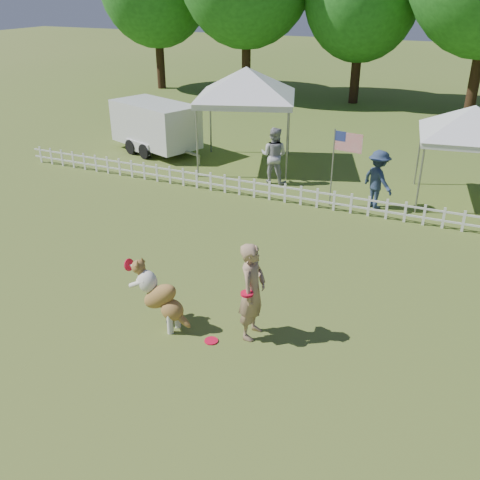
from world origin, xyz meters
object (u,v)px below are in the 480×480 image
at_px(frisbee_on_turf, 211,341).
at_px(flag_pole, 332,168).
at_px(canopy_tent_left, 246,119).
at_px(cargo_trailer, 156,127).
at_px(spectator_b, 378,179).
at_px(dog, 161,297).
at_px(canopy_tent_right, 466,156).
at_px(handler, 252,291).
at_px(spectator_a, 274,155).

relative_size(frisbee_on_turf, flag_pole, 0.11).
bearing_deg(canopy_tent_left, cargo_trailer, 159.97).
height_order(frisbee_on_turf, spectator_b, spectator_b).
relative_size(dog, canopy_tent_left, 0.39).
xyz_separation_m(canopy_tent_right, cargo_trailer, (-11.15, 0.73, -0.45)).
bearing_deg(handler, dog, 104.45).
distance_m(flag_pole, spectator_b, 1.35).
height_order(frisbee_on_turf, cargo_trailer, cargo_trailer).
height_order(dog, cargo_trailer, cargo_trailer).
xyz_separation_m(flag_pole, spectator_a, (-2.26, 1.20, -0.23)).
bearing_deg(handler, frisbee_on_turf, 129.77).
height_order(cargo_trailer, spectator_a, cargo_trailer).
xyz_separation_m(canopy_tent_right, flag_pole, (-3.44, -1.93, -0.26)).
height_order(cargo_trailer, spectator_b, cargo_trailer).
distance_m(frisbee_on_turf, spectator_a, 8.90).
xyz_separation_m(canopy_tent_right, spectator_a, (-5.70, -0.72, -0.49)).
xyz_separation_m(canopy_tent_right, spectator_b, (-2.19, -1.50, -0.55)).
relative_size(handler, spectator_b, 1.10).
bearing_deg(spectator_a, flag_pole, 150.81).
bearing_deg(canopy_tent_right, frisbee_on_turf, -119.44).
xyz_separation_m(dog, canopy_tent_right, (4.63, 9.26, 0.76)).
distance_m(handler, spectator_b, 7.35).
height_order(dog, canopy_tent_right, canopy_tent_right).
distance_m(frisbee_on_turf, spectator_b, 7.98).
height_order(handler, flag_pole, flag_pole).
relative_size(handler, spectator_a, 1.03).
bearing_deg(flag_pole, spectator_a, 160.60).
height_order(handler, frisbee_on_turf, handler).
bearing_deg(spectator_b, spectator_a, 25.87).
bearing_deg(flag_pole, handler, -77.37).
relative_size(canopy_tent_left, spectator_a, 1.82).
bearing_deg(dog, canopy_tent_left, 110.68).
distance_m(frisbee_on_turf, canopy_tent_left, 10.78).
bearing_deg(flag_pole, spectator_b, 27.48).
height_order(canopy_tent_left, flag_pole, canopy_tent_left).
bearing_deg(canopy_tent_left, flag_pole, -52.45).
relative_size(cargo_trailer, flag_pole, 1.91).
xyz_separation_m(handler, spectator_a, (-2.75, 8.08, -0.03)).
bearing_deg(flag_pole, canopy_tent_right, 37.88).
bearing_deg(spectator_b, cargo_trailer, 24.37).
height_order(dog, canopy_tent_left, canopy_tent_left).
distance_m(dog, canopy_tent_left, 10.31).
xyz_separation_m(handler, flag_pole, (-0.48, 6.88, 0.20)).
distance_m(spectator_a, spectator_b, 3.60).
distance_m(dog, spectator_a, 8.61).
distance_m(handler, canopy_tent_right, 9.30).
relative_size(flag_pole, spectator_a, 1.25).
bearing_deg(frisbee_on_turf, flag_pole, 89.13).
bearing_deg(handler, canopy_tent_right, -19.26).
xyz_separation_m(dog, spectator_b, (2.44, 7.76, 0.20)).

